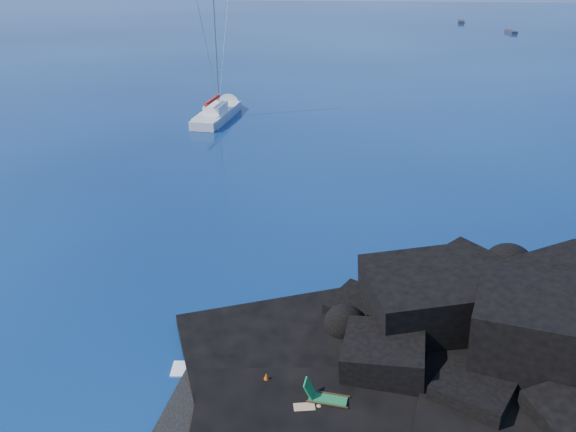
{
  "coord_description": "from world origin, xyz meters",
  "views": [
    {
      "loc": [
        5.89,
        -14.28,
        14.8
      ],
      "look_at": [
        3.4,
        13.09,
        2.0
      ],
      "focal_mm": 35.0,
      "sensor_mm": 36.0,
      "label": 1
    }
  ],
  "objects_px": {
    "marker_cone": "(266,379)",
    "distant_boat_a": "(461,23)",
    "sailboat": "(218,118)",
    "deck_chair": "(328,394)",
    "sunbather": "(304,409)",
    "distant_boat_b": "(511,33)"
  },
  "relations": [
    {
      "from": "distant_boat_b",
      "to": "marker_cone",
      "type": "bearing_deg",
      "value": -115.6
    },
    {
      "from": "marker_cone",
      "to": "distant_boat_a",
      "type": "height_order",
      "value": "marker_cone"
    },
    {
      "from": "marker_cone",
      "to": "distant_boat_b",
      "type": "distance_m",
      "value": 116.47
    },
    {
      "from": "deck_chair",
      "to": "marker_cone",
      "type": "distance_m",
      "value": 2.46
    },
    {
      "from": "distant_boat_a",
      "to": "sunbather",
      "type": "bearing_deg",
      "value": -94.8
    },
    {
      "from": "deck_chair",
      "to": "marker_cone",
      "type": "height_order",
      "value": "deck_chair"
    },
    {
      "from": "sailboat",
      "to": "deck_chair",
      "type": "xyz_separation_m",
      "value": [
        11.99,
        -38.86,
        0.87
      ]
    },
    {
      "from": "sunbather",
      "to": "marker_cone",
      "type": "height_order",
      "value": "marker_cone"
    },
    {
      "from": "sunbather",
      "to": "marker_cone",
      "type": "relative_size",
      "value": 3.24
    },
    {
      "from": "sailboat",
      "to": "distant_boat_a",
      "type": "distance_m",
      "value": 99.83
    },
    {
      "from": "deck_chair",
      "to": "distant_boat_b",
      "type": "xyz_separation_m",
      "value": [
        35.37,
        111.07,
        -0.87
      ]
    },
    {
      "from": "sailboat",
      "to": "distant_boat_b",
      "type": "xyz_separation_m",
      "value": [
        47.36,
        72.21,
        0.0
      ]
    },
    {
      "from": "deck_chair",
      "to": "distant_boat_b",
      "type": "distance_m",
      "value": 116.57
    },
    {
      "from": "sailboat",
      "to": "distant_boat_a",
      "type": "relative_size",
      "value": 2.93
    },
    {
      "from": "sunbather",
      "to": "marker_cone",
      "type": "xyz_separation_m",
      "value": [
        -1.48,
        1.27,
        0.09
      ]
    },
    {
      "from": "distant_boat_b",
      "to": "sunbather",
      "type": "bearing_deg",
      "value": -114.71
    },
    {
      "from": "sailboat",
      "to": "distant_boat_a",
      "type": "xyz_separation_m",
      "value": [
        40.62,
        91.19,
        0.0
      ]
    },
    {
      "from": "sailboat",
      "to": "sunbather",
      "type": "xyz_separation_m",
      "value": [
        11.18,
        -39.27,
        0.54
      ]
    },
    {
      "from": "deck_chair",
      "to": "distant_boat_b",
      "type": "height_order",
      "value": "deck_chair"
    },
    {
      "from": "sunbather",
      "to": "distant_boat_b",
      "type": "height_order",
      "value": "sunbather"
    },
    {
      "from": "marker_cone",
      "to": "distant_boat_a",
      "type": "xyz_separation_m",
      "value": [
        30.93,
        129.19,
        -0.63
      ]
    },
    {
      "from": "deck_chair",
      "to": "marker_cone",
      "type": "bearing_deg",
      "value": 166.93
    }
  ]
}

